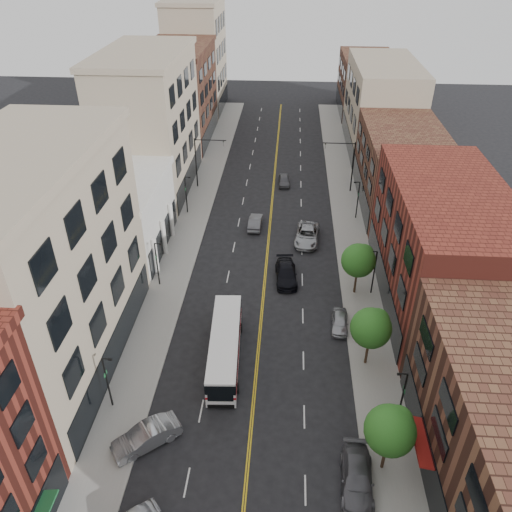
% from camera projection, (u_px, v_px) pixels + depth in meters
% --- Properties ---
extents(sidewalk_left, '(4.00, 110.00, 0.15)m').
position_uv_depth(sidewalk_left, '(188.00, 232.00, 61.60)').
color(sidewalk_left, gray).
rests_on(sidewalk_left, ground).
extents(sidewalk_right, '(4.00, 110.00, 0.15)m').
position_uv_depth(sidewalk_right, '(351.00, 238.00, 60.44)').
color(sidewalk_right, gray).
rests_on(sidewalk_right, ground).
extents(bldg_l_tanoffice, '(10.00, 22.00, 18.00)m').
position_uv_depth(bldg_l_tanoffice, '(39.00, 273.00, 38.75)').
color(bldg_l_tanoffice, tan).
rests_on(bldg_l_tanoffice, ground).
extents(bldg_l_white, '(10.00, 14.00, 8.00)m').
position_uv_depth(bldg_l_white, '(118.00, 218.00, 56.51)').
color(bldg_l_white, silver).
rests_on(bldg_l_white, ground).
extents(bldg_l_far_a, '(10.00, 20.00, 18.00)m').
position_uv_depth(bldg_l_far_a, '(150.00, 126.00, 67.97)').
color(bldg_l_far_a, tan).
rests_on(bldg_l_far_a, ground).
extents(bldg_l_far_b, '(10.00, 20.00, 15.00)m').
position_uv_depth(bldg_l_far_b, '(180.00, 96.00, 85.49)').
color(bldg_l_far_b, '#502B20').
rests_on(bldg_l_far_b, ground).
extents(bldg_l_far_c, '(10.00, 16.00, 20.00)m').
position_uv_depth(bldg_l_far_c, '(197.00, 58.00, 99.14)').
color(bldg_l_far_c, tan).
rests_on(bldg_l_far_c, ground).
extents(bldg_r_mid, '(10.00, 22.00, 12.00)m').
position_uv_depth(bldg_r_mid, '(442.00, 247.00, 47.61)').
color(bldg_r_mid, maroon).
rests_on(bldg_r_mid, ground).
extents(bldg_r_far_a, '(10.00, 20.00, 10.00)m').
position_uv_depth(bldg_r_far_a, '(402.00, 169.00, 65.69)').
color(bldg_r_far_a, '#502B20').
rests_on(bldg_r_far_a, ground).
extents(bldg_r_far_b, '(10.00, 22.00, 14.00)m').
position_uv_depth(bldg_r_far_b, '(381.00, 106.00, 82.12)').
color(bldg_r_far_b, tan).
rests_on(bldg_r_far_b, ground).
extents(bldg_r_far_c, '(10.00, 18.00, 11.00)m').
position_uv_depth(bldg_r_far_c, '(366.00, 84.00, 99.64)').
color(bldg_r_far_c, '#502B20').
rests_on(bldg_r_far_c, ground).
extents(tree_r_1, '(3.40, 3.40, 5.59)m').
position_uv_depth(tree_r_1, '(391.00, 429.00, 32.44)').
color(tree_r_1, black).
rests_on(tree_r_1, sidewalk_right).
extents(tree_r_2, '(3.40, 3.40, 5.59)m').
position_uv_depth(tree_r_2, '(372.00, 327.00, 40.78)').
color(tree_r_2, black).
rests_on(tree_r_2, sidewalk_right).
extents(tree_r_3, '(3.40, 3.40, 5.59)m').
position_uv_depth(tree_r_3, '(359.00, 259.00, 49.13)').
color(tree_r_3, black).
rests_on(tree_r_3, sidewalk_right).
extents(lamp_l_1, '(0.81, 0.55, 5.05)m').
position_uv_depth(lamp_l_1, '(107.00, 380.00, 37.53)').
color(lamp_l_1, black).
rests_on(lamp_l_1, sidewalk_left).
extents(lamp_l_2, '(0.81, 0.55, 5.05)m').
position_uv_depth(lamp_l_2, '(157.00, 262.00, 50.88)').
color(lamp_l_2, black).
rests_on(lamp_l_2, sidewalk_left).
extents(lamp_l_3, '(0.81, 0.55, 5.05)m').
position_uv_depth(lamp_l_3, '(186.00, 193.00, 64.24)').
color(lamp_l_3, black).
rests_on(lamp_l_3, sidewalk_left).
extents(lamp_r_1, '(0.81, 0.55, 5.05)m').
position_uv_depth(lamp_r_1, '(402.00, 395.00, 36.26)').
color(lamp_r_1, black).
rests_on(lamp_r_1, sidewalk_right).
extents(lamp_r_2, '(0.81, 0.55, 5.05)m').
position_uv_depth(lamp_r_2, '(374.00, 270.00, 49.62)').
color(lamp_r_2, black).
rests_on(lamp_r_2, sidewalk_right).
extents(lamp_r_3, '(0.81, 0.55, 5.05)m').
position_uv_depth(lamp_r_3, '(358.00, 198.00, 62.97)').
color(lamp_r_3, black).
rests_on(lamp_r_3, sidewalk_right).
extents(signal_mast_left, '(4.49, 0.18, 7.20)m').
position_uv_depth(signal_mast_left, '(201.00, 157.00, 69.96)').
color(signal_mast_left, black).
rests_on(signal_mast_left, sidewalk_left).
extents(signal_mast_right, '(4.49, 0.18, 7.20)m').
position_uv_depth(signal_mast_right, '(348.00, 161.00, 68.78)').
color(signal_mast_right, black).
rests_on(signal_mast_right, sidewalk_right).
extents(city_bus, '(3.11, 11.07, 2.81)m').
position_uv_depth(city_bus, '(225.00, 345.00, 42.51)').
color(city_bus, white).
rests_on(city_bus, ground).
extents(car_angle_b, '(5.02, 4.46, 1.65)m').
position_uv_depth(car_angle_b, '(146.00, 437.00, 35.82)').
color(car_angle_b, '#A4A7AC').
rests_on(car_angle_b, ground).
extents(car_parked_mid, '(2.41, 5.36, 1.52)m').
position_uv_depth(car_parked_mid, '(357.00, 478.00, 33.18)').
color(car_parked_mid, '#505055').
rests_on(car_parked_mid, ground).
extents(car_parked_far, '(1.79, 3.89, 1.29)m').
position_uv_depth(car_parked_far, '(340.00, 322.00, 46.58)').
color(car_parked_far, '#9B9DA2').
rests_on(car_parked_far, ground).
extents(car_lane_behind, '(1.69, 4.44, 1.44)m').
position_uv_depth(car_lane_behind, '(255.00, 222.00, 62.39)').
color(car_lane_behind, '#54555A').
rests_on(car_lane_behind, ground).
extents(car_lane_a, '(2.63, 5.54, 1.56)m').
position_uv_depth(car_lane_a, '(286.00, 274.00, 52.91)').
color(car_lane_a, black).
rests_on(car_lane_a, ground).
extents(car_lane_b, '(3.34, 6.18, 1.65)m').
position_uv_depth(car_lane_b, '(307.00, 235.00, 59.51)').
color(car_lane_b, '#9C9FA3').
rests_on(car_lane_b, ground).
extents(car_lane_c, '(1.80, 4.08, 1.37)m').
position_uv_depth(car_lane_c, '(284.00, 180.00, 72.84)').
color(car_lane_c, '#505055').
rests_on(car_lane_c, ground).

